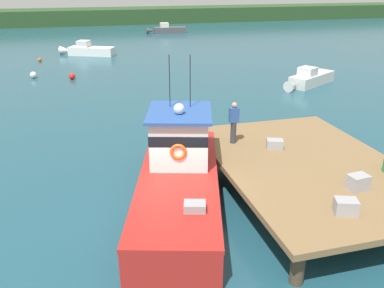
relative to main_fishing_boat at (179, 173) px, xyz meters
name	(u,v)px	position (x,y,z in m)	size (l,w,h in m)	color
ground_plane	(175,212)	(-0.36, -0.79, -1.01)	(200.00, 200.00, 0.00)	#1E4C5B
dock	(308,166)	(4.44, -0.79, 0.07)	(6.00, 9.00, 1.20)	#4C3D2D
main_fishing_boat	(179,173)	(0.00, 0.00, 0.00)	(4.66, 9.92, 4.80)	red
crate_stack_near_edge	(346,206)	(3.68, -3.99, 0.40)	(0.60, 0.44, 0.42)	#9E9EA3
crate_single_far	(275,144)	(3.88, 0.74, 0.36)	(0.60, 0.44, 0.33)	#9E9EA3
crate_stack_mid_dock	(358,182)	(4.86, -2.90, 0.43)	(0.60, 0.44, 0.47)	#9E9EA3
deckhand_by_the_boat	(234,122)	(2.55, 1.65, 1.05)	(0.36, 0.22, 1.63)	#383842
moored_boat_far_left	(167,30)	(9.20, 45.39, -0.52)	(5.55, 1.55, 1.40)	#4C4C51
moored_boat_outer_mooring	(309,79)	(12.79, 13.37, -0.54)	(5.10, 3.61, 1.35)	silver
moored_boat_far_right	(88,50)	(-2.08, 30.19, -0.52)	(5.54, 3.41, 1.42)	white
mooring_buoy_inshore	(33,75)	(-6.50, 20.93, -0.76)	(0.50, 0.50, 0.50)	silver
mooring_buoy_spare_mooring	(40,60)	(-6.52, 27.91, -0.83)	(0.35, 0.35, 0.35)	#EA5B19
mooring_buoy_outer	(72,76)	(-3.63, 19.74, -0.77)	(0.48, 0.48, 0.48)	red
far_shoreline	(92,16)	(-0.36, 61.21, 0.19)	(120.00, 8.00, 2.40)	#284723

